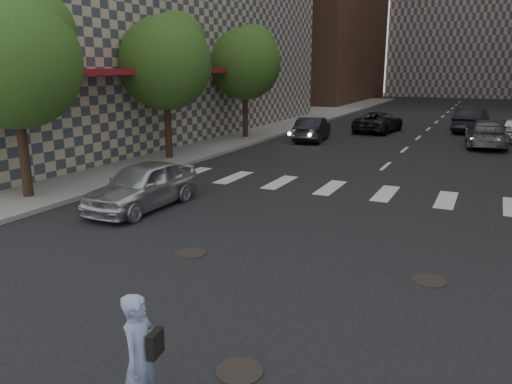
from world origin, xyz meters
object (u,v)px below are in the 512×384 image
Objects in this scene: tree_a at (17,55)px; skateboarder at (141,359)px; traffic_car_a at (313,129)px; silver_sedan at (143,185)px; traffic_car_e at (471,120)px; traffic_car_c at (379,122)px; traffic_car_b at (486,133)px; tree_b at (168,59)px; tree_c at (247,61)px.

skateboarder is (10.11, -7.14, -3.72)m from tree_a.
tree_a is 1.56× the size of traffic_car_a.
tree_a is 5.62m from silver_sedan.
skateboarder reaches higher than traffic_car_e.
traffic_car_b is at bearing 157.62° from traffic_car_c.
tree_b is at bearing 119.38° from silver_sedan.
tree_b is 16.52m from traffic_car_c.
skateboarder is (10.11, -15.14, -3.72)m from tree_b.
tree_c is at bearing 105.11° from skateboarder.
tree_b reaches higher than skateboarder.
skateboarder is at bearing -56.25° from tree_b.
traffic_car_c is at bearing 88.25° from skateboarder.
tree_a is at bearing -90.00° from tree_b.
traffic_car_a is (3.92, 0.86, -3.95)m from tree_c.
tree_c is 15.86m from traffic_car_e.
tree_a is at bearing 136.30° from skateboarder.
traffic_car_b is (13.30, 2.86, -3.91)m from tree_c.
skateboarder is 0.36× the size of traffic_car_c.
tree_b is at bearing 115.25° from skateboarder.
tree_c is 25.52m from skateboarder.
traffic_car_b is (9.38, 2.00, 0.04)m from traffic_car_a.
tree_c is at bearing 7.57° from traffic_car_b.
tree_b is 1.29× the size of traffic_car_b.
tree_b reaches higher than traffic_car_a.
tree_a is 1.33× the size of traffic_car_e.
tree_c is at bearing 90.00° from tree_a.
traffic_car_e is (12.20, 17.39, -3.83)m from tree_b.
traffic_car_c is (-6.71, 3.75, -0.07)m from traffic_car_b.
traffic_car_e is (8.25, 24.61, 0.09)m from silver_sedan.
traffic_car_b is at bearing 39.24° from tree_b.
tree_b and tree_c have the same top height.
tree_c is 5.63m from traffic_car_a.
traffic_car_c is at bearing -122.60° from traffic_car_a.
traffic_car_b is (13.30, 10.86, -3.91)m from tree_b.
tree_b is at bearing -90.00° from tree_c.
traffic_car_e is at bearing 37.57° from tree_c.
traffic_car_e is (12.20, 25.39, -3.83)m from tree_a.
tree_b is 1.37× the size of traffic_car_c.
skateboarder is at bearing 91.29° from traffic_car_e.
tree_a is 3.75× the size of skateboarder.
traffic_car_a is at bearing 90.81° from silver_sedan.
tree_b is 21.58m from traffic_car_e.
traffic_car_e reaches higher than traffic_car_b.
traffic_car_c is (2.64, 21.84, -0.05)m from silver_sedan.
traffic_car_a is 11.89m from traffic_car_e.
tree_a is 23.41m from traffic_car_b.
traffic_car_a is at bearing 95.98° from skateboarder.
traffic_car_a is (-0.04, 16.09, -0.03)m from silver_sedan.
tree_c is 3.75× the size of skateboarder.
silver_sedan is 0.86× the size of traffic_car_e.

